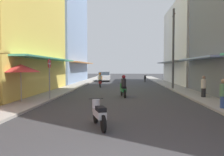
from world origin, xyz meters
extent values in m
plane|color=#38383A|center=(0.00, 20.23, 0.00)|extent=(106.63, 106.63, 0.00)
cube|color=#ADA89E|center=(-5.37, 20.23, 0.06)|extent=(1.83, 56.47, 0.12)
cube|color=#9E9991|center=(5.37, 20.23, 0.06)|extent=(1.83, 56.47, 0.12)
cube|color=#4CB28C|center=(-5.78, 14.14, 2.80)|extent=(1.10, 11.35, 0.12)
cube|color=#8CA5CC|center=(-9.28, 28.11, 7.05)|extent=(6.00, 13.46, 14.11)
cube|color=#D88C4C|center=(-5.78, 28.11, 2.80)|extent=(1.10, 12.11, 0.12)
cube|color=#8CA5CC|center=(5.78, 14.01, 2.80)|extent=(1.10, 7.76, 0.12)
cube|color=silver|center=(9.28, 25.70, 5.10)|extent=(6.00, 13.04, 10.20)
cube|color=slate|center=(5.78, 25.70, 2.80)|extent=(1.10, 11.73, 0.12)
cylinder|color=black|center=(-2.62, 21.17, 0.28)|extent=(0.16, 0.57, 0.56)
cylinder|color=black|center=(-2.45, 19.93, 0.28)|extent=(0.16, 0.57, 0.56)
cube|color=red|center=(-2.52, 20.50, 0.50)|extent=(0.41, 1.03, 0.24)
cube|color=black|center=(-2.50, 20.30, 0.70)|extent=(0.35, 0.59, 0.14)
cylinder|color=red|center=(-2.60, 21.05, 0.70)|extent=(0.28, 0.28, 0.45)
cylinder|color=black|center=(-2.60, 21.05, 0.95)|extent=(0.55, 0.11, 0.03)
cylinder|color=beige|center=(-2.50, 20.35, 1.05)|extent=(0.34, 0.34, 0.55)
sphere|color=orange|center=(-2.50, 20.35, 1.45)|extent=(0.26, 0.26, 0.26)
cylinder|color=black|center=(-2.98, 26.22, 0.28)|extent=(0.25, 0.56, 0.56)
cylinder|color=black|center=(-3.37, 27.41, 0.28)|extent=(0.25, 0.56, 0.56)
cube|color=orange|center=(-3.19, 26.86, 0.50)|extent=(0.57, 1.04, 0.24)
cube|color=black|center=(-3.25, 27.05, 0.70)|extent=(0.44, 0.62, 0.14)
cylinder|color=orange|center=(-3.02, 26.34, 0.70)|extent=(0.28, 0.28, 0.45)
cylinder|color=black|center=(-3.02, 26.34, 0.95)|extent=(0.53, 0.20, 0.03)
cylinder|color=black|center=(3.20, 29.92, 0.28)|extent=(0.14, 0.57, 0.56)
cylinder|color=black|center=(3.05, 28.68, 0.28)|extent=(0.14, 0.57, 0.56)
cube|color=black|center=(3.12, 29.25, 0.50)|extent=(0.39, 1.03, 0.24)
cube|color=black|center=(3.10, 29.05, 0.70)|extent=(0.34, 0.59, 0.14)
cylinder|color=black|center=(3.18, 29.79, 0.70)|extent=(0.28, 0.28, 0.45)
cylinder|color=black|center=(3.18, 29.79, 0.95)|extent=(0.55, 0.09, 0.03)
cylinder|color=black|center=(-0.96, 4.77, 0.28)|extent=(0.26, 0.55, 0.56)
cylinder|color=black|center=(-0.54, 3.59, 0.28)|extent=(0.26, 0.55, 0.56)
cube|color=#B2B2B7|center=(-0.73, 4.13, 0.50)|extent=(0.60, 1.04, 0.24)
cube|color=black|center=(-0.67, 3.94, 0.70)|extent=(0.45, 0.62, 0.14)
cylinder|color=#B2B2B7|center=(-0.92, 4.65, 0.70)|extent=(0.28, 0.28, 0.45)
cylinder|color=black|center=(-0.92, 4.65, 0.95)|extent=(0.53, 0.21, 0.03)
cylinder|color=black|center=(-0.08, 13.10, 0.28)|extent=(0.18, 0.57, 0.56)
cylinder|color=black|center=(0.15, 11.87, 0.28)|extent=(0.18, 0.57, 0.56)
cube|color=#197233|center=(0.05, 12.44, 0.50)|extent=(0.46, 1.03, 0.24)
cube|color=black|center=(0.08, 12.24, 0.70)|extent=(0.38, 0.60, 0.14)
cylinder|color=#197233|center=(-0.05, 12.98, 0.70)|extent=(0.28, 0.28, 0.45)
cylinder|color=black|center=(-0.05, 12.98, 0.95)|extent=(0.55, 0.13, 0.03)
cylinder|color=#262628|center=(0.08, 12.29, 1.05)|extent=(0.34, 0.34, 0.55)
sphere|color=maroon|center=(0.08, 12.29, 1.45)|extent=(0.26, 0.26, 0.26)
cube|color=silver|center=(-2.99, 30.83, 0.60)|extent=(1.89, 4.15, 0.70)
cube|color=#333D47|center=(-2.98, 30.68, 1.15)|extent=(1.67, 2.15, 0.60)
cylinder|color=black|center=(-3.78, 32.06, 0.32)|extent=(0.20, 0.65, 0.64)
cylinder|color=black|center=(-2.28, 32.11, 0.32)|extent=(0.20, 0.65, 0.64)
cylinder|color=black|center=(-3.70, 29.56, 0.32)|extent=(0.20, 0.65, 0.64)
cylinder|color=black|center=(-2.20, 29.61, 0.32)|extent=(0.20, 0.65, 0.64)
cylinder|color=#334C8C|center=(4.95, 7.60, 0.35)|extent=(0.28, 0.28, 0.70)
cylinder|color=#598C59|center=(4.95, 7.60, 1.00)|extent=(0.34, 0.34, 0.59)
sphere|color=#9E7256|center=(4.95, 7.60, 1.44)|extent=(0.22, 0.22, 0.22)
cylinder|color=#262628|center=(5.44, 11.74, 0.36)|extent=(0.28, 0.28, 0.71)
cylinder|color=beige|center=(5.44, 11.74, 1.01)|extent=(0.34, 0.34, 0.60)
sphere|color=tan|center=(5.44, 11.74, 1.45)|extent=(0.22, 0.22, 0.22)
cylinder|color=#99999E|center=(-5.86, 9.08, 1.06)|extent=(0.05, 0.05, 2.12)
cone|color=#BF3333|center=(-5.86, 9.08, 2.07)|extent=(2.20, 2.20, 0.45)
cylinder|color=#4C4C4F|center=(4.71, 17.90, 3.80)|extent=(0.20, 0.20, 7.61)
cylinder|color=#3F382D|center=(4.71, 17.90, 7.01)|extent=(0.08, 1.20, 0.08)
cylinder|color=gray|center=(-4.61, 10.35, 1.30)|extent=(0.07, 0.07, 2.60)
cylinder|color=red|center=(-4.61, 10.35, 2.35)|extent=(0.02, 0.60, 0.60)
cube|color=white|center=(-4.61, 10.35, 2.35)|extent=(0.03, 0.40, 0.10)
camera|label=1|loc=(0.14, -3.55, 2.10)|focal=35.91mm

